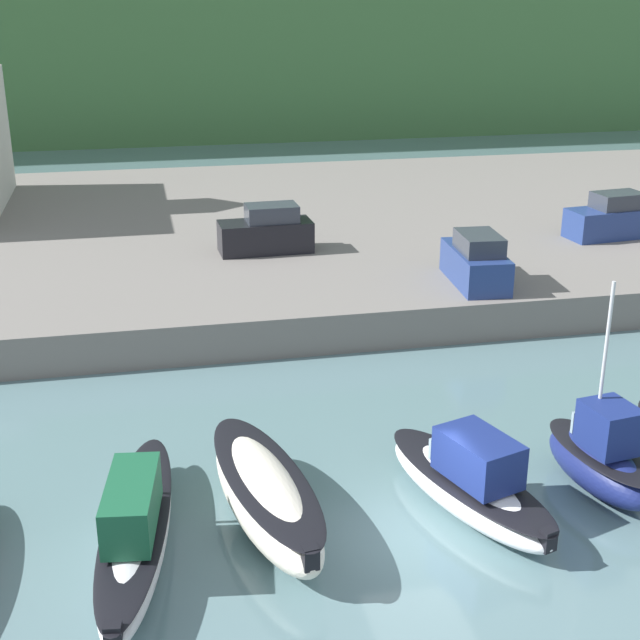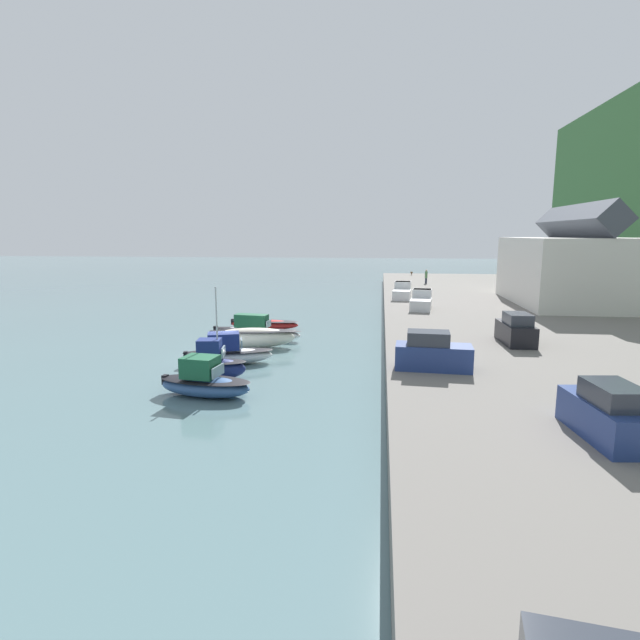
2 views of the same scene
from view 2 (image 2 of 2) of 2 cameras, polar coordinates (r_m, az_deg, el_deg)
name	(u,v)px [view 2 (image 2 of 2)]	position (r m, az deg, el deg)	size (l,w,h in m)	color
ground_plane	(221,358)	(37.76, -11.20, -4.30)	(320.00, 320.00, 0.00)	slate
quay_promenade	(612,359)	(38.97, 30.40, -3.86)	(127.58, 30.30, 1.56)	slate
harbor_clubhouse	(574,268)	(60.87, 27.04, 5.36)	(18.21, 12.18, 10.71)	silver
moored_boat_0	(264,324)	(48.40, -6.39, -0.46)	(2.10, 6.82, 0.94)	red
moored_boat_1	(255,330)	(43.86, -7.43, -1.20)	(2.64, 8.43, 2.19)	silver
moored_boat_2	(252,337)	(40.62, -7.73, -1.97)	(2.98, 7.15, 1.63)	white
moored_boat_3	(228,353)	(35.77, -10.52, -3.73)	(3.76, 6.56, 2.27)	white
moored_boat_4	(213,365)	(32.14, -12.16, -5.04)	(2.27, 4.33, 5.89)	navy
moored_boat_5	(204,382)	(29.13, -13.09, -6.92)	(2.82, 5.67, 2.29)	#33568E
parked_car_1	(608,415)	(21.60, 30.03, -9.33)	(4.38, 2.27, 2.16)	navy
parked_car_2	(432,353)	(28.73, 12.72, -3.72)	(2.08, 4.31, 2.16)	navy
parked_car_3	(516,330)	(37.20, 21.48, -1.11)	(4.26, 1.93, 2.16)	black
pickup_truck_0	(402,291)	(60.18, 9.39, 3.26)	(4.89, 2.38, 1.90)	silver
pickup_truck_1	(421,301)	(52.02, 11.52, 2.19)	(4.94, 2.55, 1.90)	silver
person_on_quay	(426,276)	(78.80, 12.04, 4.90)	(0.40, 0.40, 2.14)	#232838
dog_on_quay	(412,273)	(94.70, 10.42, 5.34)	(0.85, 0.64, 0.68)	brown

